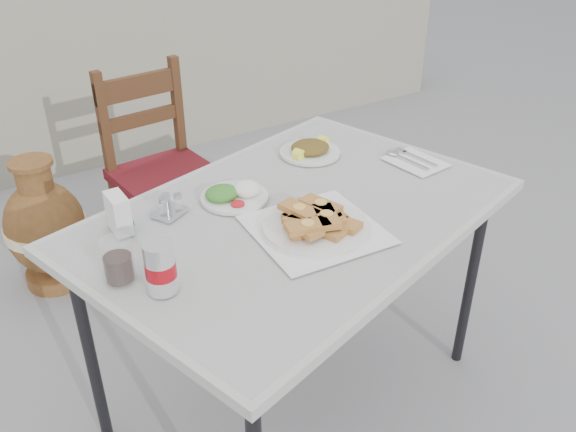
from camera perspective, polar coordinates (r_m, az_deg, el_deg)
ground at (r=2.41m, az=-2.60°, el=-17.69°), size 80.00×80.00×0.00m
cafe_table at (r=1.96m, az=0.80°, el=-0.82°), size 1.57×1.28×0.83m
pide_plate at (r=1.81m, az=2.62°, el=-0.40°), size 0.39×0.39×0.08m
salad_rice_plate at (r=1.99m, az=-5.11°, el=2.10°), size 0.22×0.22×0.06m
salad_chopped_plate at (r=2.30m, az=2.08°, el=6.25°), size 0.23×0.23×0.05m
soda_can at (r=1.58m, az=-11.85°, el=-4.73°), size 0.08×0.08×0.14m
cola_glass at (r=1.65m, az=-15.62°, el=-4.23°), size 0.08×0.08×0.12m
napkin_holder at (r=1.86m, az=-15.58°, el=0.24°), size 0.06×0.10×0.12m
condiment_caddy at (r=1.93m, az=-11.06°, el=0.79°), size 0.12×0.12×0.07m
cutlery_napkin at (r=2.29m, az=11.49°, el=5.17°), size 0.18×0.23×0.02m
chair at (r=2.94m, az=-11.72°, el=4.14°), size 0.48×0.48×1.00m
terracotta_urn at (r=3.06m, az=-21.72°, el=-1.07°), size 0.37×0.37×0.65m
back_wall at (r=4.16m, az=-20.65°, el=11.98°), size 6.00×0.25×1.20m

